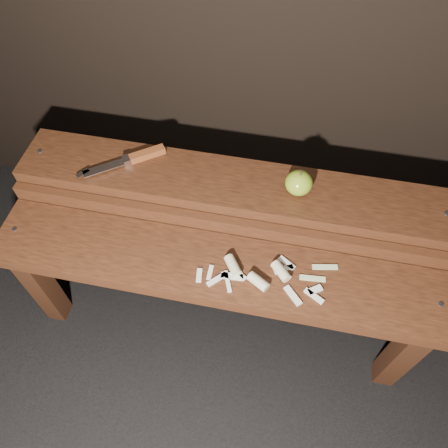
% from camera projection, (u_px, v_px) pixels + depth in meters
% --- Properties ---
extents(ground, '(60.00, 60.00, 0.00)m').
position_uv_depth(ground, '(221.00, 314.00, 1.49)').
color(ground, black).
extents(bench_front_tier, '(1.20, 0.20, 0.42)m').
position_uv_depth(bench_front_tier, '(215.00, 281.00, 1.17)').
color(bench_front_tier, black).
rests_on(bench_front_tier, ground).
extents(bench_rear_tier, '(1.20, 0.21, 0.50)m').
position_uv_depth(bench_rear_tier, '(231.00, 202.00, 1.25)').
color(bench_rear_tier, black).
rests_on(bench_rear_tier, ground).
extents(apple, '(0.07, 0.07, 0.08)m').
position_uv_depth(apple, '(299.00, 183.00, 1.14)').
color(apple, olive).
rests_on(apple, bench_rear_tier).
extents(knife, '(0.22, 0.16, 0.02)m').
position_uv_depth(knife, '(136.00, 158.00, 1.22)').
color(knife, brown).
rests_on(knife, bench_rear_tier).
extents(apple_scraps, '(0.35, 0.14, 0.03)m').
position_uv_depth(apple_scraps, '(261.00, 275.00, 1.10)').
color(apple_scraps, beige).
rests_on(apple_scraps, bench_front_tier).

